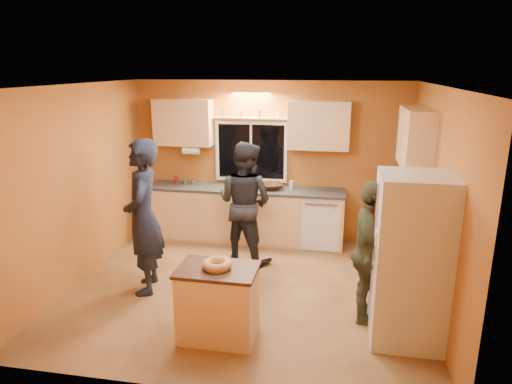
% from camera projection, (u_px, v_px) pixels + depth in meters
% --- Properties ---
extents(ground, '(4.50, 4.50, 0.00)m').
position_uv_depth(ground, '(246.00, 288.00, 5.99)').
color(ground, brown).
rests_on(ground, ground).
extents(room_shell, '(4.54, 4.04, 2.61)m').
position_uv_depth(room_shell, '(260.00, 162.00, 5.93)').
color(room_shell, '#B1722D').
rests_on(room_shell, ground).
extents(back_counter, '(4.23, 0.62, 0.90)m').
position_uv_depth(back_counter, '(267.00, 215.00, 7.48)').
color(back_counter, '#E1AD76').
rests_on(back_counter, ground).
extents(right_counter, '(0.62, 1.84, 0.90)m').
position_uv_depth(right_counter, '(398.00, 252.00, 6.01)').
color(right_counter, '#E1AD76').
rests_on(right_counter, ground).
extents(refrigerator, '(0.72, 0.70, 1.80)m').
position_uv_depth(refrigerator, '(410.00, 260.00, 4.67)').
color(refrigerator, silver).
rests_on(refrigerator, ground).
extents(island, '(0.83, 0.57, 0.80)m').
position_uv_depth(island, '(218.00, 302.00, 4.82)').
color(island, '#E1AD76').
rests_on(island, ground).
extents(bundt_pastry, '(0.31, 0.31, 0.09)m').
position_uv_depth(bundt_pastry, '(217.00, 264.00, 4.70)').
color(bundt_pastry, '#B47949').
rests_on(bundt_pastry, island).
extents(person_left, '(0.65, 0.82, 1.98)m').
position_uv_depth(person_left, '(143.00, 217.00, 5.71)').
color(person_left, black).
rests_on(person_left, ground).
extents(person_center, '(1.05, 0.94, 1.79)m').
position_uv_depth(person_center, '(245.00, 203.00, 6.64)').
color(person_center, black).
rests_on(person_center, ground).
extents(person_right, '(0.48, 0.99, 1.64)m').
position_uv_depth(person_right, '(369.00, 253.00, 5.04)').
color(person_right, '#353D26').
rests_on(person_right, ground).
extents(mixing_bowl, '(0.47, 0.47, 0.09)m').
position_uv_depth(mixing_bowl, '(272.00, 186.00, 7.35)').
color(mixing_bowl, black).
rests_on(mixing_bowl, back_counter).
extents(utensil_crock, '(0.14, 0.14, 0.17)m').
position_uv_depth(utensil_crock, '(241.00, 182.00, 7.46)').
color(utensil_crock, beige).
rests_on(utensil_crock, back_counter).
extents(potted_plant, '(0.29, 0.26, 0.30)m').
position_uv_depth(potted_plant, '(405.00, 215.00, 5.59)').
color(potted_plant, gray).
rests_on(potted_plant, right_counter).
extents(red_box, '(0.18, 0.16, 0.07)m').
position_uv_depth(red_box, '(389.00, 200.00, 6.65)').
color(red_box, maroon).
rests_on(red_box, right_counter).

